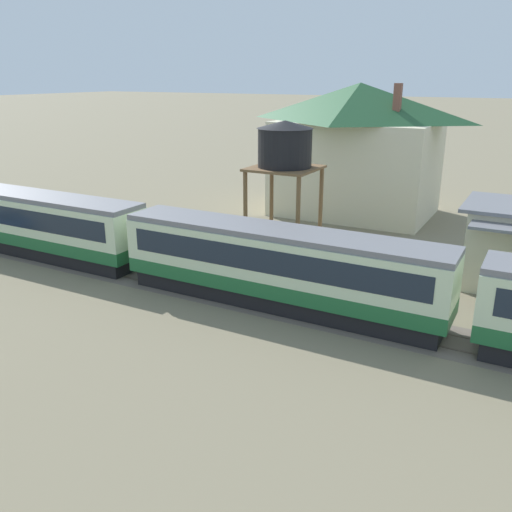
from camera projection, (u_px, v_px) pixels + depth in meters
The scene contains 5 objects.
ground_plane at pixel (486, 349), 24.20m from camera, with size 600.00×600.00×0.00m, color #7A7056.
passenger_train at pixel (283, 264), 28.02m from camera, with size 92.47×3.06×4.21m.
railway_track at pixel (203, 289), 31.06m from camera, with size 160.15×3.60×0.04m.
station_house_dark_green_roof at pixel (357, 148), 46.38m from camera, with size 13.95×10.00×11.06m.
water_tower at pixel (285, 148), 34.99m from camera, with size 4.28×4.28×8.91m.
Camera 1 is at (1.25, -23.93, 11.64)m, focal length 38.00 mm.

